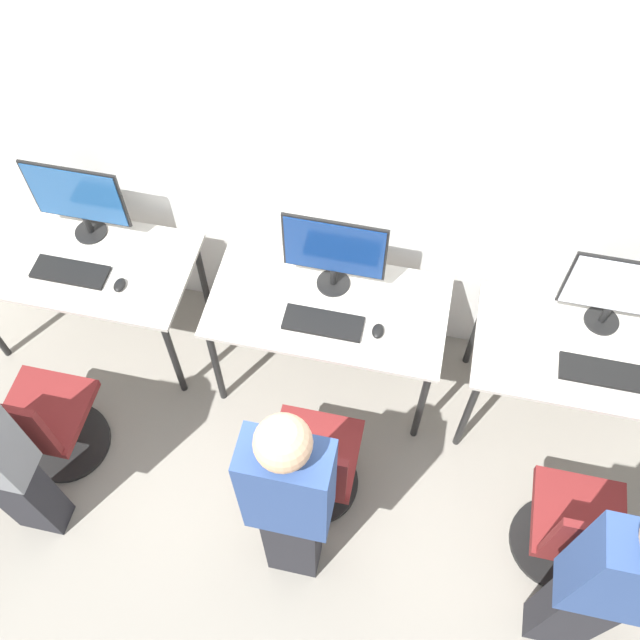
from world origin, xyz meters
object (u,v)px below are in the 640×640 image
(keyboard_right, at_px, (602,372))
(person_right, at_px, (608,585))
(office_chair_left, at_px, (44,425))
(person_center, at_px, (289,502))
(mouse_center, at_px, (378,331))
(mouse_left, at_px, (120,285))
(keyboard_left, at_px, (70,272))
(monitor_left, at_px, (77,199))
(keyboard_center, at_px, (323,323))
(monitor_center, at_px, (334,251))
(monitor_right, at_px, (620,290))
(office_chair_center, at_px, (312,467))
(office_chair_right, at_px, (575,533))

(keyboard_right, xyz_separation_m, person_right, (-0.01, -1.05, 0.12))
(office_chair_left, bearing_deg, person_center, -11.79)
(mouse_center, bearing_deg, mouse_left, -179.78)
(keyboard_left, distance_m, keyboard_right, 2.78)
(monitor_left, height_order, person_center, person_center)
(mouse_center, bearing_deg, keyboard_center, -178.55)
(mouse_left, distance_m, monitor_center, 1.16)
(office_chair_left, xyz_separation_m, mouse_center, (1.64, 0.70, 0.40))
(mouse_left, bearing_deg, office_chair_left, -110.44)
(monitor_right, relative_size, keyboard_right, 1.29)
(monitor_center, relative_size, keyboard_right, 1.29)
(keyboard_left, bearing_deg, person_right, -21.21)
(person_center, distance_m, person_right, 1.32)
(keyboard_left, relative_size, office_chair_left, 0.46)
(keyboard_right, bearing_deg, keyboard_left, 179.51)
(keyboard_right, bearing_deg, monitor_center, 169.64)
(monitor_center, xyz_separation_m, keyboard_center, (0.00, -0.26, -0.26))
(person_center, bearing_deg, keyboard_center, 93.76)
(keyboard_left, bearing_deg, monitor_center, 9.41)
(mouse_left, distance_m, office_chair_left, 0.84)
(office_chair_left, relative_size, keyboard_right, 2.19)
(office_chair_left, bearing_deg, mouse_center, 23.01)
(keyboard_left, distance_m, monitor_right, 2.81)
(office_chair_left, height_order, monitor_center, monitor_center)
(keyboard_left, bearing_deg, person_center, -34.91)
(office_chair_left, distance_m, office_chair_center, 1.44)
(person_right, bearing_deg, mouse_center, 136.19)
(office_chair_center, bearing_deg, monitor_center, 95.03)
(keyboard_center, bearing_deg, monitor_right, 12.92)
(office_chair_left, relative_size, monitor_center, 1.69)
(keyboard_left, bearing_deg, keyboard_right, -0.49)
(keyboard_left, height_order, mouse_left, mouse_left)
(monitor_center, bearing_deg, office_chair_left, -145.00)
(office_chair_left, height_order, office_chair_right, same)
(monitor_left, distance_m, person_center, 1.96)
(mouse_left, height_order, keyboard_center, mouse_left)
(office_chair_center, bearing_deg, office_chair_left, -177.22)
(office_chair_left, xyz_separation_m, person_center, (1.42, -0.30, 0.52))
(monitor_center, height_order, keyboard_center, monitor_center)
(keyboard_left, xyz_separation_m, monitor_right, (2.78, 0.29, 0.26))
(monitor_right, bearing_deg, office_chair_center, -144.46)
(mouse_center, bearing_deg, monitor_left, 169.38)
(keyboard_left, xyz_separation_m, keyboard_right, (2.78, -0.02, 0.00))
(mouse_left, height_order, keyboard_right, mouse_left)
(office_chair_right, distance_m, person_right, 0.63)
(monitor_right, distance_m, person_right, 1.37)
(keyboard_right, relative_size, person_right, 0.25)
(keyboard_left, xyz_separation_m, office_chair_left, (0.03, -0.72, -0.40))
(mouse_left, bearing_deg, office_chair_center, -27.83)
(monitor_center, height_order, office_chair_right, monitor_center)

